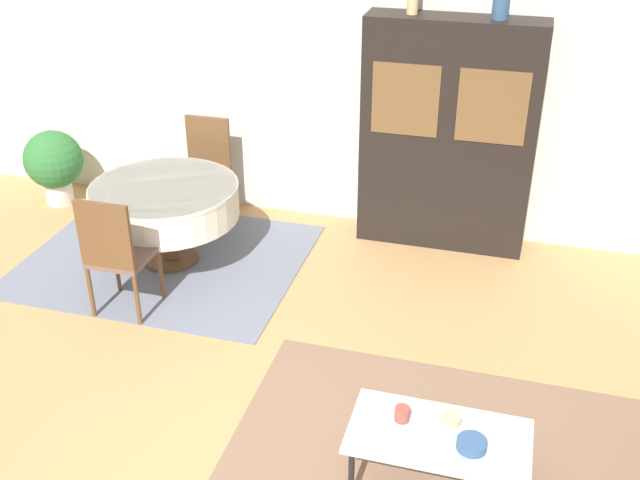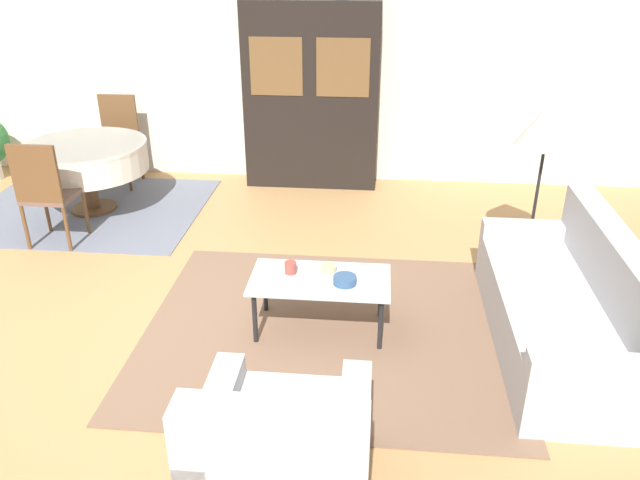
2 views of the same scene
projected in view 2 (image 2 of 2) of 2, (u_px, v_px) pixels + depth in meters
The scene contains 15 objects.
ground_plane at pixel (152, 342), 4.57m from camera, with size 14.00×14.00×0.00m, color tan.
wall_back at pixel (244, 64), 7.23m from camera, with size 10.00×0.06×2.70m.
area_rug at pixel (328, 329), 4.71m from camera, with size 2.73×2.36×0.01m.
dining_rug at pixel (89, 209), 6.79m from camera, with size 2.45×1.99×0.01m.
couch at pixel (567, 309), 4.41m from camera, with size 0.85×2.01×0.87m.
armchair at pixel (282, 454), 3.17m from camera, with size 0.88×0.88×0.84m.
coffee_table at pixel (320, 284), 4.55m from camera, with size 1.02×0.55×0.43m.
display_cabinet at pixel (312, 97), 7.08m from camera, with size 1.52×0.39×2.08m.
dining_table at pixel (85, 157), 6.52m from camera, with size 1.28×1.28×0.74m.
dining_chair_near at pixel (45, 189), 5.75m from camera, with size 0.44×0.44×1.03m.
dining_chair_far at pixel (118, 136), 7.30m from camera, with size 0.44×0.44×1.03m.
floor_lamp at pixel (548, 127), 5.13m from camera, with size 0.50×0.50×1.48m.
cup at pixel (291, 268), 4.59m from camera, with size 0.09×0.09×0.09m.
bowl at pixel (345, 280), 4.45m from camera, with size 0.17×0.17×0.06m.
bowl_small at pixel (328, 268), 4.62m from camera, with size 0.12×0.12×0.05m.
Camera 2 is at (1.59, -3.65, 2.67)m, focal length 35.00 mm.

